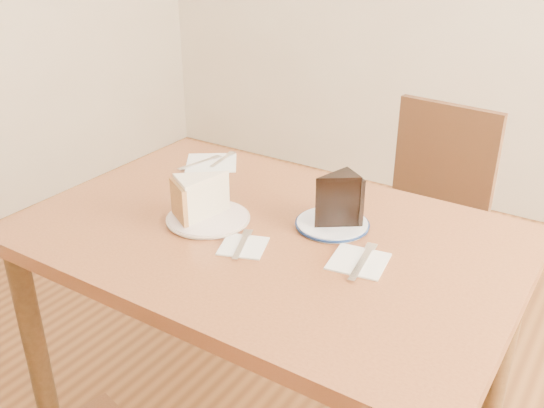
{
  "coord_description": "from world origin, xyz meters",
  "views": [
    {
      "loc": [
        0.72,
        -1.09,
        1.46
      ],
      "look_at": [
        -0.02,
        0.05,
        0.8
      ],
      "focal_mm": 40.0,
      "sensor_mm": 36.0,
      "label": 1
    }
  ],
  "objects_px": {
    "plate_navy": "(332,224)",
    "chair_far": "(422,220)",
    "table": "(268,265)",
    "chocolate_cake": "(334,202)",
    "carrot_cake": "(205,197)",
    "plate_cream": "(208,218)"
  },
  "relations": [
    {
      "from": "chair_far",
      "to": "plate_navy",
      "type": "distance_m",
      "value": 0.71
    },
    {
      "from": "chocolate_cake",
      "to": "chair_far",
      "type": "bearing_deg",
      "value": -56.72
    },
    {
      "from": "chair_far",
      "to": "plate_navy",
      "type": "relative_size",
      "value": 4.92
    },
    {
      "from": "table",
      "to": "chair_far",
      "type": "height_order",
      "value": "chair_far"
    },
    {
      "from": "plate_navy",
      "to": "chair_far",
      "type": "bearing_deg",
      "value": 88.11
    },
    {
      "from": "chair_far",
      "to": "plate_cream",
      "type": "relative_size",
      "value": 4.29
    },
    {
      "from": "chair_far",
      "to": "chocolate_cake",
      "type": "xyz_separation_m",
      "value": [
        -0.02,
        -0.66,
        0.34
      ]
    },
    {
      "from": "plate_cream",
      "to": "carrot_cake",
      "type": "bearing_deg",
      "value": 146.59
    },
    {
      "from": "table",
      "to": "plate_cream",
      "type": "height_order",
      "value": "plate_cream"
    },
    {
      "from": "chocolate_cake",
      "to": "plate_navy",
      "type": "bearing_deg",
      "value": -16.6
    },
    {
      "from": "table",
      "to": "carrot_cake",
      "type": "bearing_deg",
      "value": -170.19
    },
    {
      "from": "table",
      "to": "plate_cream",
      "type": "relative_size",
      "value": 5.92
    },
    {
      "from": "table",
      "to": "plate_navy",
      "type": "relative_size",
      "value": 6.79
    },
    {
      "from": "chair_far",
      "to": "plate_cream",
      "type": "xyz_separation_m",
      "value": [
        -0.3,
        -0.8,
        0.27
      ]
    },
    {
      "from": "plate_cream",
      "to": "chocolate_cake",
      "type": "height_order",
      "value": "chocolate_cake"
    },
    {
      "from": "table",
      "to": "plate_navy",
      "type": "height_order",
      "value": "plate_navy"
    },
    {
      "from": "chair_far",
      "to": "chocolate_cake",
      "type": "relative_size",
      "value": 7.3
    },
    {
      "from": "plate_cream",
      "to": "carrot_cake",
      "type": "xyz_separation_m",
      "value": [
        -0.01,
        0.01,
        0.05
      ]
    },
    {
      "from": "table",
      "to": "chocolate_cake",
      "type": "distance_m",
      "value": 0.24
    },
    {
      "from": "chocolate_cake",
      "to": "carrot_cake",
      "type": "bearing_deg",
      "value": 57.85
    },
    {
      "from": "chair_far",
      "to": "plate_navy",
      "type": "bearing_deg",
      "value": 93.27
    },
    {
      "from": "plate_navy",
      "to": "carrot_cake",
      "type": "height_order",
      "value": "carrot_cake"
    }
  ]
}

